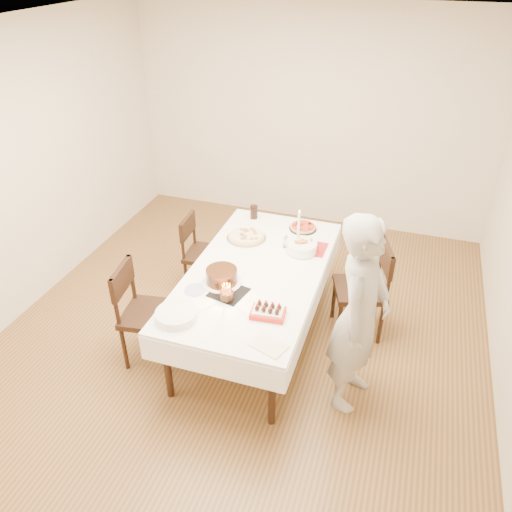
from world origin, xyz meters
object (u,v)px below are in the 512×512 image
(chair_right_savory, at_px, (359,290))
(pasta_bowl, at_px, (302,247))
(person, at_px, (360,316))
(strawberry_box, at_px, (268,312))
(taper_candle, at_px, (299,229))
(pizza_white, at_px, (246,237))
(chair_left_savory, at_px, (206,254))
(pizza_pepperoni, at_px, (303,227))
(chair_left_dessert, at_px, (150,314))
(birthday_cake, at_px, (227,292))
(layer_cake, at_px, (222,276))
(cola_glass, at_px, (254,212))
(dining_table, at_px, (256,304))

(chair_right_savory, xyz_separation_m, pasta_bowl, (-0.58, 0.05, 0.32))
(person, relative_size, strawberry_box, 6.34)
(taper_candle, bearing_deg, pasta_bowl, -47.31)
(pizza_white, height_order, strawberry_box, strawberry_box)
(chair_left_savory, height_order, pizza_pepperoni, chair_left_savory)
(chair_left_dessert, bearing_deg, birthday_cake, 178.09)
(layer_cake, height_order, strawberry_box, layer_cake)
(birthday_cake, bearing_deg, pizza_white, 99.99)
(layer_cake, bearing_deg, person, -9.21)
(strawberry_box, bearing_deg, pizza_white, 117.38)
(cola_glass, bearing_deg, pasta_bowl, -37.78)
(chair_left_dessert, distance_m, pizza_pepperoni, 1.76)
(dining_table, xyz_separation_m, pizza_pepperoni, (0.22, 0.86, 0.40))
(chair_left_savory, xyz_separation_m, pasta_bowl, (1.05, -0.14, 0.37))
(birthday_cake, bearing_deg, chair_right_savory, 41.00)
(pizza_pepperoni, relative_size, strawberry_box, 1.04)
(cola_glass, height_order, birthday_cake, same)
(taper_candle, height_order, cola_glass, taper_candle)
(chair_left_savory, bearing_deg, chair_left_dessert, 83.93)
(chair_right_savory, distance_m, pasta_bowl, 0.67)
(chair_left_dessert, bearing_deg, person, 174.50)
(pizza_pepperoni, relative_size, pasta_bowl, 0.99)
(person, relative_size, pasta_bowl, 6.02)
(chair_left_savory, distance_m, taper_candle, 1.13)
(dining_table, height_order, layer_cake, layer_cake)
(chair_left_savory, relative_size, layer_cake, 2.52)
(dining_table, bearing_deg, pizza_white, 118.02)
(chair_left_savory, xyz_separation_m, pizza_white, (0.48, -0.07, 0.34))
(chair_right_savory, height_order, person, person)
(strawberry_box, bearing_deg, chair_right_savory, 57.38)
(dining_table, distance_m, pizza_white, 0.69)
(pizza_pepperoni, bearing_deg, person, -60.10)
(cola_glass, bearing_deg, chair_left_dessert, -107.15)
(chair_left_savory, distance_m, chair_left_dessert, 1.12)
(chair_left_dessert, xyz_separation_m, pizza_pepperoni, (1.00, 1.41, 0.29))
(chair_left_dessert, bearing_deg, pasta_bowl, -146.64)
(pizza_pepperoni, relative_size, taper_candle, 0.68)
(person, relative_size, cola_glass, 11.83)
(dining_table, relative_size, chair_left_dessert, 2.23)
(dining_table, bearing_deg, chair_left_savory, 142.72)
(pizza_pepperoni, distance_m, layer_cake, 1.21)
(dining_table, bearing_deg, pizza_pepperoni, 75.88)
(pizza_pepperoni, relative_size, birthday_cake, 2.13)
(person, relative_size, birthday_cake, 12.97)
(person, distance_m, cola_glass, 1.90)
(layer_cake, bearing_deg, pizza_pepperoni, 68.90)
(pasta_bowl, height_order, birthday_cake, birthday_cake)
(chair_right_savory, xyz_separation_m, person, (0.09, -0.84, 0.37))
(pizza_pepperoni, relative_size, cola_glass, 1.95)
(pizza_white, distance_m, taper_candle, 0.55)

